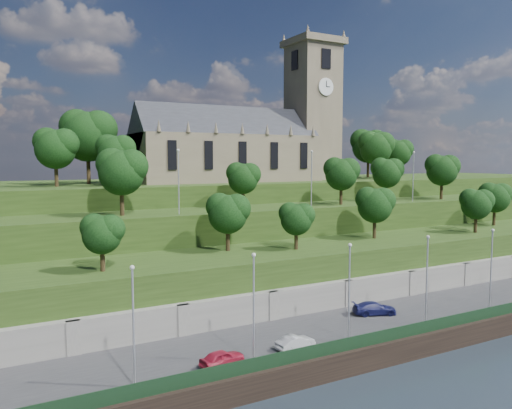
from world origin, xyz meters
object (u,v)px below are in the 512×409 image
car_middle (295,342)px  car_right (375,308)px  car_left (222,358)px  church (251,139)px

car_middle → car_right: car_right is taller
car_left → car_middle: size_ratio=1.04×
car_left → car_right: (20.28, 4.48, 0.03)m
church → car_left: bearing=-120.6°
car_left → church: bearing=-41.1°
car_left → car_middle: car_left is taller
car_right → church: bearing=13.7°
church → car_left: church is taller
church → car_middle: size_ratio=10.38×
church → car_left: (-25.48, -43.05, -19.86)m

